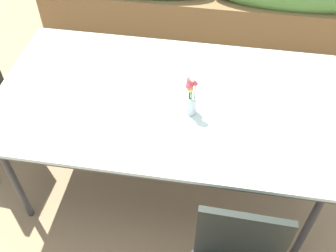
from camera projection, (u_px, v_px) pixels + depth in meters
The scene contains 4 objects.
ground_plane at pixel (165, 176), 2.72m from camera, with size 12.00×12.00×0.00m, color #9E7F5B.
dining_table at pixel (168, 103), 2.17m from camera, with size 1.89×1.05×0.77m.
flower_vase at pixel (191, 96), 1.97m from camera, with size 0.07×0.06×0.24m.
planter_box at pixel (212, 7), 3.51m from camera, with size 3.12×0.39×0.79m.
Camera 1 is at (0.27, -1.55, 2.24)m, focal length 41.95 mm.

